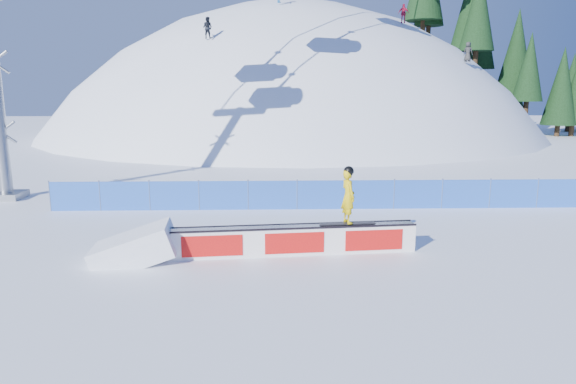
{
  "coord_description": "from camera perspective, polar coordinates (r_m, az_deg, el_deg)",
  "views": [
    {
      "loc": [
        -1.98,
        -16.04,
        4.86
      ],
      "look_at": [
        -1.48,
        0.93,
        1.45
      ],
      "focal_mm": 32.0,
      "sensor_mm": 36.0,
      "label": 1
    }
  ],
  "objects": [
    {
      "name": "rail_box",
      "position": [
        15.37,
        0.62,
        -5.36
      ],
      "size": [
        7.41,
        1.2,
        0.89
      ],
      "rotation": [
        0.0,
        0.0,
        0.09
      ],
      "color": "white",
      "rests_on": "ground"
    },
    {
      "name": "ground",
      "position": [
        16.88,
        5.14,
        -5.42
      ],
      "size": [
        160.0,
        160.0,
        0.0
      ],
      "primitive_type": "plane",
      "color": "white",
      "rests_on": "ground"
    },
    {
      "name": "snow_hill",
      "position": [
        62.41,
        0.24,
        -10.13
      ],
      "size": [
        64.0,
        64.0,
        64.0
      ],
      "color": "white",
      "rests_on": "ground"
    },
    {
      "name": "distant_skiers",
      "position": [
        46.48,
        4.58,
        18.72
      ],
      "size": [
        22.8,
        7.37,
        6.9
      ],
      "color": "black",
      "rests_on": "ground"
    },
    {
      "name": "snowboarder",
      "position": [
        15.34,
        6.7,
        -0.41
      ],
      "size": [
        1.7,
        0.68,
        1.75
      ],
      "rotation": [
        0.0,
        0.0,
        1.89
      ],
      "color": "black",
      "rests_on": "rail_box"
    },
    {
      "name": "treeline",
      "position": [
        63.55,
        25.81,
        13.37
      ],
      "size": [
        24.38,
        13.1,
        19.92
      ],
      "color": "#2F2012",
      "rests_on": "ground"
    },
    {
      "name": "snow_ramp",
      "position": [
        15.6,
        -16.6,
        -7.28
      ],
      "size": [
        2.56,
        1.74,
        1.52
      ],
      "primitive_type": null,
      "rotation": [
        0.0,
        -0.31,
        0.09
      ],
      "color": "white",
      "rests_on": "ground"
    },
    {
      "name": "safety_fence",
      "position": [
        21.07,
        3.73,
        -0.32
      ],
      "size": [
        22.05,
        0.05,
        1.3
      ],
      "color": "blue",
      "rests_on": "ground"
    }
  ]
}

